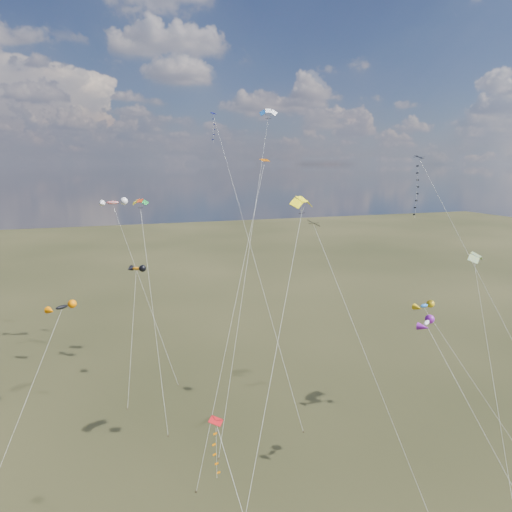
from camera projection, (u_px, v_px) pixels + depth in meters
name	position (u px, v px, depth m)	size (l,w,h in m)	color
diamond_black_high	(425.00, 200.00, 46.76)	(8.86, 16.74, 29.57)	black
diamond_navy_tall	(220.00, 150.00, 63.83)	(3.90, 25.74, 35.99)	#0C0D4B
diamond_black_mid	(345.00, 301.00, 38.15)	(5.41, 14.38, 23.83)	black
diamond_red_low	(219.00, 458.00, 30.43)	(2.71, 11.08, 12.06)	red
diamond_orange_center	(249.00, 238.00, 48.68)	(12.16, 14.96, 29.31)	#C25501
parafoil_yellow	(302.00, 201.00, 39.73)	(13.67, 17.47, 26.35)	yellow
parafoil_blue_white	(268.00, 113.00, 57.44)	(12.59, 18.02, 35.92)	blue
parafoil_striped	(476.00, 255.00, 49.09)	(8.83, 15.46, 19.82)	#DFD907
parafoil_tricolor	(140.00, 202.00, 58.51)	(2.27, 16.62, 24.60)	yellow
novelty_black_orange	(61.00, 308.00, 49.97)	(7.58, 9.63, 13.82)	black
novelty_orange_black	(136.00, 269.00, 63.80)	(3.92, 13.48, 14.93)	orange
novelty_white_purple	(427.00, 324.00, 39.53)	(4.21, 13.31, 15.60)	white
novelty_redwhite_stripe	(113.00, 203.00, 68.36)	(8.51, 17.07, 23.74)	red
novelty_blue_yellow	(425.00, 306.00, 49.93)	(7.23, 9.25, 13.97)	blue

